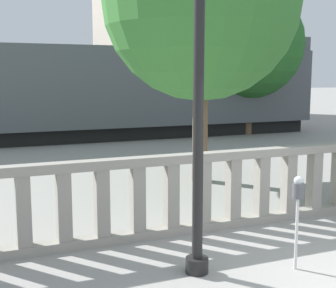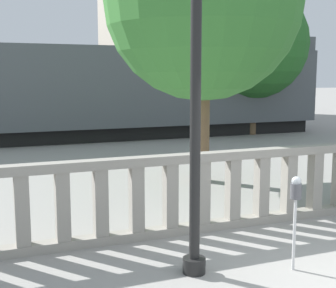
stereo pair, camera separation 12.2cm
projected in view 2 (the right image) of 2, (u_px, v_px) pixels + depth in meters
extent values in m
cube|color=gray|center=(247.00, 221.00, 7.97)|extent=(13.74, 0.24, 0.14)
cube|color=gray|center=(248.00, 154.00, 7.80)|extent=(13.74, 0.24, 0.14)
cube|color=gray|center=(22.00, 210.00, 6.54)|extent=(0.20, 0.20, 1.01)
cube|color=gray|center=(63.00, 206.00, 6.75)|extent=(0.20, 0.20, 1.01)
cube|color=gray|center=(101.00, 202.00, 6.96)|extent=(0.20, 0.20, 1.01)
cube|color=gray|center=(137.00, 199.00, 7.16)|extent=(0.20, 0.20, 1.01)
cube|color=gray|center=(170.00, 195.00, 7.37)|extent=(0.20, 0.20, 1.01)
cube|color=gray|center=(202.00, 192.00, 7.57)|extent=(0.20, 0.20, 1.01)
cube|color=gray|center=(233.00, 189.00, 7.78)|extent=(0.20, 0.20, 1.01)
cube|color=gray|center=(262.00, 186.00, 7.99)|extent=(0.20, 0.20, 1.01)
cube|color=gray|center=(289.00, 183.00, 8.19)|extent=(0.20, 0.20, 1.01)
cube|color=gray|center=(315.00, 181.00, 8.40)|extent=(0.20, 0.20, 1.01)
cylinder|color=black|center=(194.00, 265.00, 6.01)|extent=(0.30, 0.30, 0.20)
cylinder|color=black|center=(196.00, 1.00, 5.54)|extent=(0.13, 0.13, 6.39)
cylinder|color=silver|center=(294.00, 235.00, 6.05)|extent=(0.04, 0.04, 0.96)
cylinder|color=#4C4C51|center=(296.00, 191.00, 5.97)|extent=(0.15, 0.15, 0.20)
sphere|color=#B2B7BC|center=(296.00, 181.00, 5.95)|extent=(0.12, 0.12, 0.12)
cube|color=black|center=(48.00, 134.00, 18.28)|extent=(22.62, 2.47, 0.55)
cube|color=#4C5156|center=(47.00, 87.00, 18.02)|extent=(23.09, 3.09, 3.09)
cube|color=#4C5156|center=(269.00, 45.00, 21.44)|extent=(3.00, 2.78, 0.60)
cube|color=black|center=(56.00, 109.00, 32.71)|extent=(20.70, 2.19, 0.55)
cube|color=gray|center=(55.00, 80.00, 32.43)|extent=(21.12, 2.73, 3.37)
cube|color=gray|center=(175.00, 54.00, 35.48)|extent=(3.00, 2.46, 0.60)
cube|color=#ADA393|center=(187.00, 25.00, 28.87)|extent=(9.73, 6.41, 11.31)
cylinder|color=brown|center=(202.00, 129.00, 11.16)|extent=(0.37, 0.37, 2.50)
sphere|color=#387A33|center=(203.00, 1.00, 10.73)|extent=(4.58, 4.58, 4.58)
cylinder|color=brown|center=(252.00, 110.00, 20.28)|extent=(0.40, 0.40, 2.12)
sphere|color=#235B23|center=(254.00, 44.00, 19.88)|extent=(4.67, 4.67, 4.67)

